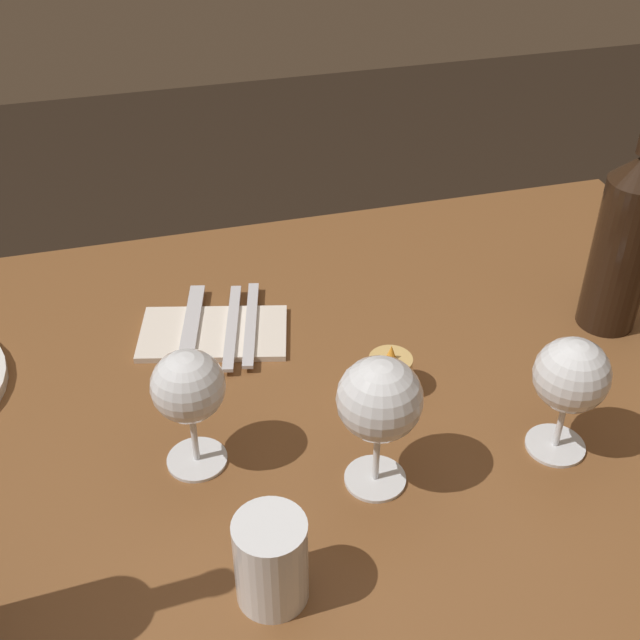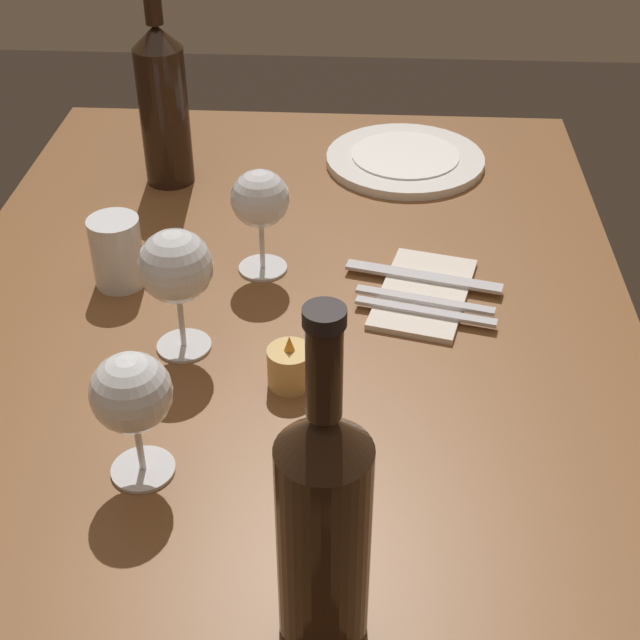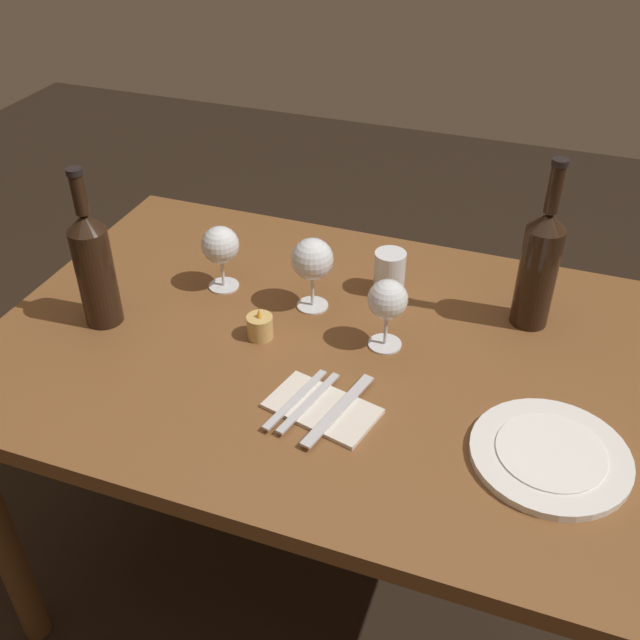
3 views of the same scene
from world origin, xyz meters
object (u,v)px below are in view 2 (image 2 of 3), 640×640
object	(u,v)px
wine_glass_left	(260,202)
wine_bottle	(324,524)
fork_outer	(425,311)
wine_glass_centre	(176,269)
fork_inner	(425,300)
water_tumbler	(117,255)
folded_napkin	(424,293)
wine_bottle_second	(163,101)
wine_glass_right	(132,396)
table_knife	(423,277)
dinner_plate	(405,159)
votive_candle	(290,368)

from	to	relation	value
wine_glass_left	wine_bottle	world-z (taller)	wine_bottle
fork_outer	wine_glass_centre	bearing A→B (deg)	104.73
wine_glass_left	fork_inner	xyz separation A→B (m)	(-0.08, -0.22, -0.09)
water_tumbler	folded_napkin	world-z (taller)	water_tumbler
wine_bottle_second	wine_glass_centre	bearing A→B (deg)	-167.07
folded_napkin	fork_inner	bearing A→B (deg)	180.00
wine_bottle_second	wine_glass_right	bearing A→B (deg)	-171.59
folded_napkin	table_knife	xyz separation A→B (m)	(0.03, 0.00, 0.01)
wine_glass_right	folded_napkin	xyz separation A→B (m)	(0.34, -0.30, -0.10)
wine_bottle	fork_outer	world-z (taller)	wine_bottle
wine_glass_centre	dinner_plate	xyz separation A→B (m)	(0.51, -0.27, -0.10)
wine_glass_centre	water_tumbler	size ratio (longest dim) A/B	1.66
wine_bottle	folded_napkin	size ratio (longest dim) A/B	1.59
water_tumbler	folded_napkin	bearing A→B (deg)	-91.12
fork_outer	wine_bottle	bearing A→B (deg)	167.42
water_tumbler	wine_bottle	bearing A→B (deg)	-149.99
wine_bottle	folded_napkin	xyz separation A→B (m)	(0.51, -0.10, -0.13)
wine_glass_centre	wine_bottle	bearing A→B (deg)	-153.59
water_tumbler	folded_napkin	xyz separation A→B (m)	(-0.01, -0.40, -0.04)
water_tumbler	fork_outer	bearing A→B (deg)	-98.20
wine_glass_centre	votive_candle	size ratio (longest dim) A/B	2.37
water_tumbler	wine_glass_right	bearing A→B (deg)	-163.09
wine_glass_right	wine_glass_centre	world-z (taller)	wine_glass_centre
wine_glass_centre	fork_outer	world-z (taller)	wine_glass_centre
wine_glass_left	wine_bottle_second	bearing A→B (deg)	34.66
wine_glass_centre	water_tumbler	world-z (taller)	wine_glass_centre
fork_inner	table_knife	size ratio (longest dim) A/B	0.85
dinner_plate	water_tumbler	bearing A→B (deg)	134.62
water_tumbler	table_knife	distance (m)	0.40
wine_glass_centre	wine_glass_right	bearing A→B (deg)	178.76
wine_glass_right	water_tumbler	bearing A→B (deg)	16.91
wine_bottle_second	fork_inner	size ratio (longest dim) A/B	1.98
wine_glass_right	fork_outer	size ratio (longest dim) A/B	0.81
wine_glass_right	table_knife	bearing A→B (deg)	-39.12
wine_bottle	fork_outer	distance (m)	0.49
dinner_plate	table_knife	xyz separation A→B (m)	(-0.36, -0.02, 0.00)
folded_napkin	votive_candle	bearing A→B (deg)	139.78
water_tumbler	dinner_plate	distance (m)	0.54
dinner_plate	wine_bottle_second	bearing A→B (deg)	102.16
wine_bottle	water_tumbler	size ratio (longest dim) A/B	3.49
folded_napkin	table_knife	distance (m)	0.03
dinner_plate	folded_napkin	size ratio (longest dim) A/B	1.23
wine_glass_centre	fork_outer	size ratio (longest dim) A/B	0.89
wine_glass_centre	votive_candle	distance (m)	0.17
votive_candle	fork_inner	xyz separation A→B (m)	(0.16, -0.16, -0.01)
table_knife	wine_glass_right	bearing A→B (deg)	140.88
folded_napkin	wine_glass_right	bearing A→B (deg)	138.46
wine_glass_centre	wine_bottle	world-z (taller)	wine_bottle
table_knife	votive_candle	bearing A→B (deg)	143.91
dinner_plate	fork_outer	xyz separation A→B (m)	(-0.44, -0.02, 0.00)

